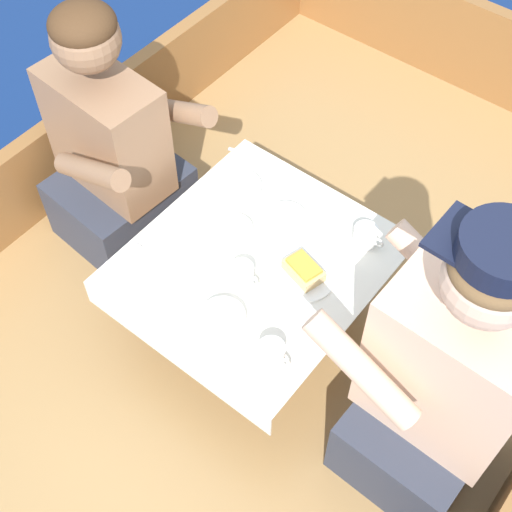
{
  "coord_description": "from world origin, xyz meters",
  "views": [
    {
      "loc": [
        0.79,
        -1.13,
        2.42
      ],
      "look_at": [
        0.0,
        -0.12,
        0.68
      ],
      "focal_mm": 50.0,
      "sensor_mm": 36.0,
      "label": 1
    }
  ],
  "objects_px": {
    "sandwich": "(304,270)",
    "coffee_cup_starboard": "(366,236)",
    "person_starboard": "(440,384)",
    "coffee_cup_port": "(242,274)",
    "coffee_cup_center": "(271,353)",
    "person_port": "(113,153)"
  },
  "relations": [
    {
      "from": "sandwich",
      "to": "coffee_cup_starboard",
      "type": "distance_m",
      "value": 0.23
    },
    {
      "from": "person_starboard",
      "to": "coffee_cup_port",
      "type": "height_order",
      "value": "person_starboard"
    },
    {
      "from": "coffee_cup_port",
      "to": "coffee_cup_center",
      "type": "distance_m",
      "value": 0.28
    },
    {
      "from": "sandwich",
      "to": "person_port",
      "type": "bearing_deg",
      "value": -179.94
    },
    {
      "from": "coffee_cup_starboard",
      "to": "coffee_cup_center",
      "type": "xyz_separation_m",
      "value": [
        0.02,
        -0.5,
        0.0
      ]
    },
    {
      "from": "person_port",
      "to": "coffee_cup_center",
      "type": "height_order",
      "value": "person_port"
    },
    {
      "from": "person_starboard",
      "to": "coffee_cup_center",
      "type": "height_order",
      "value": "person_starboard"
    },
    {
      "from": "coffee_cup_port",
      "to": "coffee_cup_center",
      "type": "bearing_deg",
      "value": -34.12
    },
    {
      "from": "person_starboard",
      "to": "coffee_cup_center",
      "type": "relative_size",
      "value": 9.87
    },
    {
      "from": "coffee_cup_port",
      "to": "coffee_cup_starboard",
      "type": "xyz_separation_m",
      "value": [
        0.21,
        0.35,
        0.0
      ]
    },
    {
      "from": "sandwich",
      "to": "coffee_cup_port",
      "type": "height_order",
      "value": "coffee_cup_port"
    },
    {
      "from": "sandwich",
      "to": "coffee_cup_port",
      "type": "bearing_deg",
      "value": -136.83
    },
    {
      "from": "sandwich",
      "to": "coffee_cup_starboard",
      "type": "bearing_deg",
      "value": 71.47
    },
    {
      "from": "person_port",
      "to": "coffee_cup_starboard",
      "type": "bearing_deg",
      "value": 18.35
    },
    {
      "from": "coffee_cup_starboard",
      "to": "sandwich",
      "type": "bearing_deg",
      "value": -108.53
    },
    {
      "from": "person_starboard",
      "to": "coffee_cup_starboard",
      "type": "distance_m",
      "value": 0.54
    },
    {
      "from": "coffee_cup_center",
      "to": "sandwich",
      "type": "bearing_deg",
      "value": 108.9
    },
    {
      "from": "coffee_cup_center",
      "to": "person_port",
      "type": "bearing_deg",
      "value": 162.57
    },
    {
      "from": "coffee_cup_port",
      "to": "sandwich",
      "type": "bearing_deg",
      "value": 43.17
    },
    {
      "from": "sandwich",
      "to": "coffee_cup_starboard",
      "type": "height_order",
      "value": "coffee_cup_starboard"
    },
    {
      "from": "coffee_cup_starboard",
      "to": "coffee_cup_center",
      "type": "relative_size",
      "value": 0.98
    },
    {
      "from": "coffee_cup_starboard",
      "to": "person_starboard",
      "type": "bearing_deg",
      "value": -36.17
    }
  ]
}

